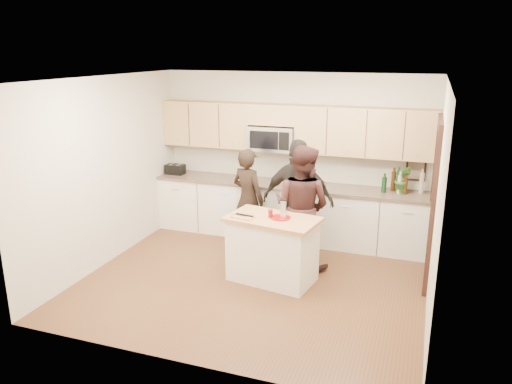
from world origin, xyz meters
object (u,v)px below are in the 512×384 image
(island, at_px, (272,249))
(woman_center, at_px, (301,207))
(toaster, at_px, (175,169))
(woman_left, at_px, (248,199))
(woman_right, at_px, (298,201))

(island, height_order, woman_center, woman_center)
(toaster, distance_m, woman_left, 1.66)
(woman_center, relative_size, woman_right, 0.98)
(woman_right, bearing_deg, woman_left, -12.92)
(woman_center, bearing_deg, woman_right, -49.77)
(island, distance_m, woman_left, 1.31)
(island, distance_m, woman_center, 0.78)
(woman_left, bearing_deg, island, 145.55)
(woman_left, distance_m, woman_center, 1.07)
(toaster, xyz_separation_m, woman_right, (2.41, -0.75, -0.12))
(island, xyz_separation_m, woman_left, (-0.73, 1.03, 0.34))
(woman_right, bearing_deg, woman_center, 117.04)
(island, bearing_deg, toaster, 154.96)
(island, bearing_deg, woman_left, 134.70)
(island, xyz_separation_m, woman_right, (0.13, 0.82, 0.45))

